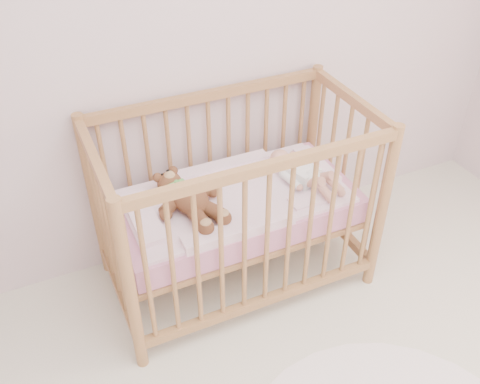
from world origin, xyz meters
TOP-DOWN VIEW (x-y plane):
  - wall_back at (0.00, 2.00)m, footprint 4.00×0.02m
  - crib at (0.06, 1.60)m, footprint 1.36×0.76m
  - mattress at (0.06, 1.60)m, footprint 1.22×0.62m
  - blanket at (0.06, 1.60)m, footprint 1.10×0.58m
  - baby at (0.41, 1.58)m, footprint 0.38×0.54m
  - teddy_bear at (-0.20, 1.58)m, footprint 0.47×0.58m

SIDE VIEW (x-z plane):
  - mattress at x=0.06m, z-range 0.42..0.55m
  - crib at x=0.06m, z-range 0.00..1.00m
  - blanket at x=0.06m, z-range 0.53..0.59m
  - baby at x=0.41m, z-range 0.58..0.69m
  - teddy_bear at x=-0.20m, z-range 0.58..0.71m
  - wall_back at x=0.00m, z-range 0.00..2.70m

